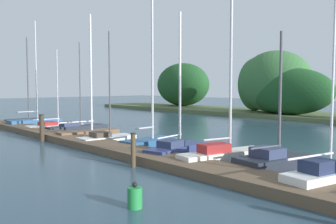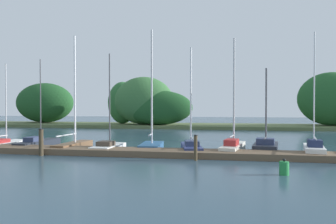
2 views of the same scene
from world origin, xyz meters
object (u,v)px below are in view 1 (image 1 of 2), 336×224
(sailboat_4, at_px, (90,131))
(sailboat_1, at_px, (36,122))
(sailboat_5, at_px, (108,138))
(sailboat_10, at_px, (327,176))
(sailboat_6, at_px, (151,139))
(sailboat_8, at_px, (226,153))
(sailboat_9, at_px, (276,160))
(mooring_piling_2, at_px, (133,150))
(sailboat_3, at_px, (78,128))
(sailboat_0, at_px, (28,120))
(sailboat_7, at_px, (178,148))
(channel_buoy_0, at_px, (135,197))
(sailboat_2, at_px, (56,126))
(mooring_piling_1, at_px, (42,128))

(sailboat_4, bearing_deg, sailboat_1, 94.92)
(sailboat_4, xyz_separation_m, sailboat_5, (2.49, -0.35, -0.13))
(sailboat_10, bearing_deg, sailboat_6, 95.12)
(sailboat_1, xyz_separation_m, sailboat_8, (18.28, 0.35, 0.03))
(sailboat_9, bearing_deg, mooring_piling_2, 143.33)
(sailboat_1, xyz_separation_m, sailboat_6, (13.13, 0.67, 0.04))
(sailboat_1, relative_size, sailboat_4, 1.09)
(sailboat_3, height_order, sailboat_4, sailboat_4)
(sailboat_0, xyz_separation_m, sailboat_7, (18.03, -0.20, 0.00))
(sailboat_5, xyz_separation_m, sailboat_8, (7.67, 0.69, 0.12))
(channel_buoy_0, bearing_deg, sailboat_9, 88.83)
(sailboat_5, distance_m, sailboat_9, 9.71)
(sailboat_2, bearing_deg, mooring_piling_1, -117.61)
(sailboat_1, height_order, channel_buoy_0, sailboat_1)
(sailboat_7, bearing_deg, mooring_piling_1, 97.61)
(sailboat_2, distance_m, sailboat_4, 5.28)
(sailboat_0, distance_m, channel_buoy_0, 23.17)
(sailboat_1, height_order, mooring_piling_1, sailboat_1)
(sailboat_2, height_order, channel_buoy_0, sailboat_2)
(sailboat_1, distance_m, sailboat_4, 8.12)
(sailboat_3, height_order, sailboat_7, sailboat_7)
(sailboat_5, height_order, channel_buoy_0, sailboat_5)
(sailboat_0, bearing_deg, sailboat_4, -91.49)
(sailboat_5, height_order, mooring_piling_2, sailboat_5)
(sailboat_1, height_order, sailboat_5, sailboat_1)
(sailboat_6, bearing_deg, channel_buoy_0, -135.76)
(sailboat_6, xyz_separation_m, sailboat_8, (5.15, -0.33, -0.00))
(sailboat_4, bearing_deg, sailboat_5, -93.19)
(sailboat_8, bearing_deg, sailboat_9, -64.09)
(mooring_piling_1, bearing_deg, sailboat_8, 15.72)
(mooring_piling_1, bearing_deg, sailboat_10, 8.80)
(sailboat_0, xyz_separation_m, channel_buoy_0, (22.41, -5.92, -0.08))
(sailboat_4, distance_m, mooring_piling_1, 2.82)
(sailboat_0, bearing_deg, sailboat_3, -85.80)
(sailboat_7, xyz_separation_m, sailboat_10, (6.96, -0.40, 0.04))
(mooring_piling_1, relative_size, mooring_piling_2, 1.15)
(sailboat_6, bearing_deg, sailboat_7, -106.91)
(mooring_piling_1, bearing_deg, sailboat_3, 123.39)
(sailboat_8, distance_m, channel_buoy_0, 6.28)
(sailboat_4, height_order, sailboat_5, sailboat_4)
(sailboat_3, distance_m, mooring_piling_1, 4.24)
(sailboat_7, xyz_separation_m, sailboat_8, (2.54, 0.29, 0.05))
(sailboat_7, relative_size, sailboat_9, 1.25)
(mooring_piling_1, bearing_deg, sailboat_5, 36.66)
(sailboat_0, distance_m, sailboat_8, 20.57)
(sailboat_0, xyz_separation_m, sailboat_6, (15.42, 0.42, 0.06))
(sailboat_6, height_order, mooring_piling_2, sailboat_6)
(sailboat_2, xyz_separation_m, sailboat_9, (17.39, 0.57, 0.11))
(sailboat_5, xyz_separation_m, sailboat_10, (12.08, 0.00, 0.11))
(sailboat_1, bearing_deg, sailboat_7, -88.12)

